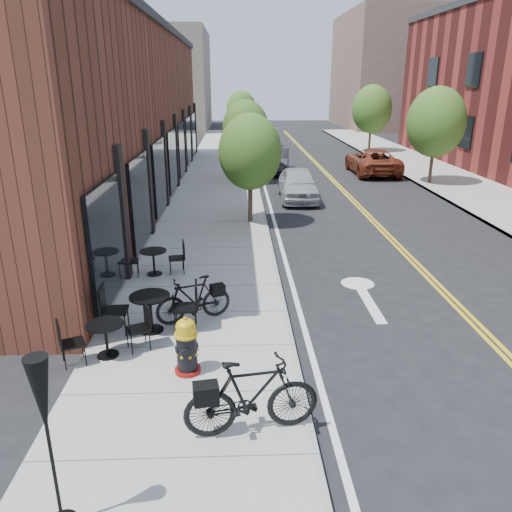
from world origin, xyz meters
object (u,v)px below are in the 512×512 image
object	(u,v)px
bistro_set_c	(154,259)
fire_hydrant	(187,346)
bicycle_left	(194,299)
parked_car_far	(372,161)
parked_car_c	(267,140)
parked_car_a	(298,184)
bistro_set_a	(106,335)
patio_umbrella	(44,409)
parked_car_b	(276,160)
bicycle_right	(252,396)
bistro_set_b	(150,308)

from	to	relation	value
bistro_set_c	fire_hydrant	bearing A→B (deg)	-84.12
fire_hydrant	bicycle_left	bearing A→B (deg)	68.85
fire_hydrant	parked_car_far	size ratio (longest dim) A/B	0.21
bicycle_left	parked_car_c	bearing A→B (deg)	151.30
parked_car_a	parked_car_far	size ratio (longest dim) A/B	0.81
bistro_set_a	parked_car_c	distance (m)	30.54
bicycle_left	patio_umbrella	xyz separation A→B (m)	(-1.11, -5.14, 1.08)
bistro_set_a	parked_car_c	size ratio (longest dim) A/B	0.31
parked_car_b	bicycle_right	bearing A→B (deg)	-88.09
bicycle_left	parked_car_far	bearing A→B (deg)	132.50
fire_hydrant	bicycle_right	xyz separation A→B (m)	(1.07, -1.62, 0.09)
parked_car_a	bistro_set_a	bearing A→B (deg)	-109.49
parked_car_far	bistro_set_c	bearing A→B (deg)	58.05
fire_hydrant	bistro_set_c	size ratio (longest dim) A/B	0.64
bicycle_right	bistro_set_b	size ratio (longest dim) A/B	1.04
patio_umbrella	parked_car_b	distance (m)	24.32
bistro_set_b	parked_car_c	bearing A→B (deg)	78.60
bistro_set_c	parked_car_c	world-z (taller)	parked_car_c
fire_hydrant	patio_umbrella	distance (m)	3.52
parked_car_c	parked_car_a	bearing A→B (deg)	-83.67
bistro_set_a	bistro_set_c	world-z (taller)	bistro_set_c
bistro_set_b	bistro_set_c	world-z (taller)	bistro_set_b
parked_car_c	bistro_set_a	bearing A→B (deg)	-93.86
bicycle_right	parked_car_b	bearing A→B (deg)	-14.62
fire_hydrant	parked_car_b	xyz separation A→B (m)	(3.13, 20.77, 0.07)
fire_hydrant	bicycle_left	size ratio (longest dim) A/B	0.64
bicycle_right	bistro_set_a	world-z (taller)	bicycle_right
bicycle_left	parked_car_far	xyz separation A→B (m)	(8.54, 18.10, 0.09)
fire_hydrant	bistro_set_c	world-z (taller)	fire_hydrant
fire_hydrant	parked_car_a	xyz separation A→B (m)	(3.59, 13.82, 0.08)
bicycle_right	parked_car_b	size ratio (longest dim) A/B	0.47
bistro_set_a	bistro_set_c	size ratio (longest dim) A/B	0.98
fire_hydrant	bicycle_right	world-z (taller)	bicycle_right
bistro_set_c	patio_umbrella	xyz separation A→B (m)	(0.14, -7.86, 1.14)
fire_hydrant	patio_umbrella	world-z (taller)	patio_umbrella
bicycle_right	parked_car_c	size ratio (longest dim) A/B	0.38
bicycle_left	parked_car_far	distance (m)	20.01
bicycle_right	bistro_set_c	world-z (taller)	bicycle_right
bicycle_right	patio_umbrella	xyz separation A→B (m)	(-2.22, -1.53, 0.98)
bistro_set_a	parked_car_a	world-z (taller)	parked_car_a
parked_car_a	parked_car_c	world-z (taller)	parked_car_c
parked_car_a	patio_umbrella	bearing A→B (deg)	-103.95
bistro_set_a	parked_car_a	size ratio (longest dim) A/B	0.39
parked_car_b	parked_car_far	distance (m)	5.41
patio_umbrella	bistro_set_c	bearing A→B (deg)	91.01
bistro_set_a	parked_car_a	xyz separation A→B (m)	(5.11, 13.22, 0.14)
bistro_set_a	bicycle_left	bearing A→B (deg)	18.21
parked_car_c	bicycle_right	bearing A→B (deg)	-88.71
bistro_set_a	bistro_set_c	xyz separation A→B (m)	(0.24, 4.12, 0.00)
bistro_set_c	parked_car_a	xyz separation A→B (m)	(4.88, 9.10, 0.14)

